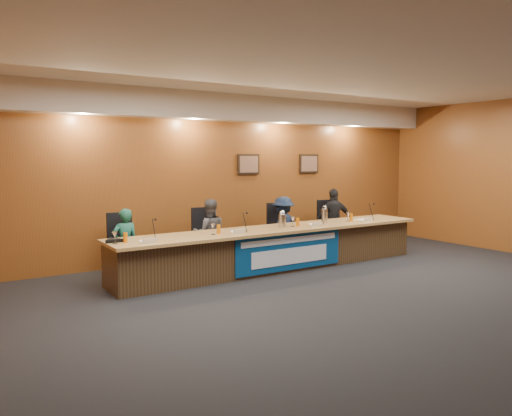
% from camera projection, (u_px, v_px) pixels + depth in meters
% --- Properties ---
extents(floor, '(10.00, 10.00, 0.00)m').
position_uv_depth(floor, '(376.00, 301.00, 6.96)').
color(floor, black).
rests_on(floor, ground).
extents(ceiling, '(10.00, 8.00, 0.04)m').
position_uv_depth(ceiling, '(381.00, 66.00, 6.64)').
color(ceiling, silver).
rests_on(ceiling, wall_back).
extents(wall_back, '(10.00, 0.04, 3.20)m').
position_uv_depth(wall_back, '(231.00, 177.00, 10.13)').
color(wall_back, brown).
rests_on(wall_back, floor).
extents(soffit, '(10.00, 0.50, 0.50)m').
position_uv_depth(soffit, '(237.00, 108.00, 9.79)').
color(soffit, beige).
rests_on(soffit, wall_back).
extents(dais_body, '(6.00, 0.80, 0.70)m').
position_uv_depth(dais_body, '(276.00, 249.00, 8.93)').
color(dais_body, '#412E1A').
rests_on(dais_body, floor).
extents(dais_top, '(6.10, 0.95, 0.05)m').
position_uv_depth(dais_top, '(278.00, 229.00, 8.85)').
color(dais_top, '#A67B44').
rests_on(dais_top, dais_body).
extents(banner, '(2.20, 0.02, 0.65)m').
position_uv_depth(banner, '(290.00, 251.00, 8.58)').
color(banner, navy).
rests_on(banner, dais_body).
extents(banner_text_upper, '(2.00, 0.01, 0.10)m').
position_uv_depth(banner_text_upper, '(291.00, 240.00, 8.55)').
color(banner_text_upper, silver).
rests_on(banner_text_upper, banner).
extents(banner_text_lower, '(1.60, 0.01, 0.28)m').
position_uv_depth(banner_text_lower, '(291.00, 256.00, 8.58)').
color(banner_text_lower, silver).
rests_on(banner_text_lower, banner).
extents(wall_photo_left, '(0.52, 0.04, 0.42)m').
position_uv_depth(wall_photo_left, '(248.00, 164.00, 10.30)').
color(wall_photo_left, black).
rests_on(wall_photo_left, wall_back).
extents(wall_photo_right, '(0.52, 0.04, 0.42)m').
position_uv_depth(wall_photo_right, '(309.00, 164.00, 11.17)').
color(wall_photo_right, black).
rests_on(wall_photo_right, wall_back).
extents(panelist_a, '(0.43, 0.28, 1.17)m').
position_uv_depth(panelist_a, '(125.00, 244.00, 8.13)').
color(panelist_a, '#185444').
rests_on(panelist_a, floor).
extents(panelist_b, '(0.73, 0.65, 1.25)m').
position_uv_depth(panelist_b, '(209.00, 234.00, 8.97)').
color(panelist_b, '#48464B').
rests_on(panelist_b, floor).
extents(panelist_c, '(0.87, 0.61, 1.22)m').
position_uv_depth(panelist_c, '(283.00, 227.00, 9.86)').
color(panelist_c, '#111E39').
rests_on(panelist_c, floor).
extents(panelist_d, '(0.85, 0.60, 1.34)m').
position_uv_depth(panelist_d, '(334.00, 220.00, 10.58)').
color(panelist_d, black).
rests_on(panelist_d, floor).
extents(office_chair_a, '(0.51, 0.51, 0.08)m').
position_uv_depth(office_chair_a, '(123.00, 249.00, 8.23)').
color(office_chair_a, black).
rests_on(office_chair_a, floor).
extents(office_chair_b, '(0.53, 0.53, 0.08)m').
position_uv_depth(office_chair_b, '(207.00, 241.00, 9.07)').
color(office_chair_b, black).
rests_on(office_chair_b, floor).
extents(office_chair_c, '(0.60, 0.60, 0.08)m').
position_uv_depth(office_chair_c, '(280.00, 233.00, 9.96)').
color(office_chair_c, black).
rests_on(office_chair_c, floor).
extents(office_chair_d, '(0.56, 0.56, 0.08)m').
position_uv_depth(office_chair_d, '(331.00, 228.00, 10.69)').
color(office_chair_d, black).
rests_on(office_chair_d, floor).
extents(nameplate_a, '(0.24, 0.08, 0.10)m').
position_uv_depth(nameplate_a, '(150.00, 240.00, 7.25)').
color(nameplate_a, white).
rests_on(nameplate_a, dais_top).
extents(microphone_a, '(0.07, 0.07, 0.02)m').
position_uv_depth(microphone_a, '(153.00, 240.00, 7.48)').
color(microphone_a, black).
rests_on(microphone_a, dais_top).
extents(juice_glass_a, '(0.06, 0.06, 0.15)m').
position_uv_depth(juice_glass_a, '(125.00, 238.00, 7.29)').
color(juice_glass_a, orange).
rests_on(juice_glass_a, dais_top).
extents(water_glass_a, '(0.08, 0.08, 0.18)m').
position_uv_depth(water_glass_a, '(115.00, 238.00, 7.17)').
color(water_glass_a, silver).
rests_on(water_glass_a, dais_top).
extents(nameplate_b, '(0.24, 0.08, 0.10)m').
position_uv_depth(nameplate_b, '(239.00, 231.00, 8.16)').
color(nameplate_b, white).
rests_on(nameplate_b, dais_top).
extents(microphone_b, '(0.07, 0.07, 0.02)m').
position_uv_depth(microphone_b, '(244.00, 231.00, 8.33)').
color(microphone_b, black).
rests_on(microphone_b, dais_top).
extents(juice_glass_b, '(0.06, 0.06, 0.15)m').
position_uv_depth(juice_glass_b, '(219.00, 229.00, 8.14)').
color(juice_glass_b, orange).
rests_on(juice_glass_b, dais_top).
extents(water_glass_b, '(0.08, 0.08, 0.18)m').
position_uv_depth(water_glass_b, '(213.00, 229.00, 8.04)').
color(water_glass_b, silver).
rests_on(water_glass_b, dais_top).
extents(nameplate_c, '(0.24, 0.08, 0.10)m').
position_uv_depth(nameplate_c, '(317.00, 224.00, 9.05)').
color(nameplate_c, white).
rests_on(nameplate_c, dais_top).
extents(microphone_c, '(0.07, 0.07, 0.02)m').
position_uv_depth(microphone_c, '(320.00, 224.00, 9.22)').
color(microphone_c, black).
rests_on(microphone_c, dais_top).
extents(juice_glass_c, '(0.06, 0.06, 0.15)m').
position_uv_depth(juice_glass_c, '(298.00, 222.00, 9.05)').
color(juice_glass_c, orange).
rests_on(juice_glass_c, dais_top).
extents(water_glass_c, '(0.08, 0.08, 0.18)m').
position_uv_depth(water_glass_c, '(293.00, 222.00, 8.95)').
color(water_glass_c, silver).
rests_on(water_glass_c, dais_top).
extents(nameplate_d, '(0.24, 0.08, 0.10)m').
position_uv_depth(nameplate_d, '(368.00, 219.00, 9.74)').
color(nameplate_d, white).
rests_on(nameplate_d, dais_top).
extents(microphone_d, '(0.07, 0.07, 0.02)m').
position_uv_depth(microphone_d, '(370.00, 219.00, 9.92)').
color(microphone_d, black).
rests_on(microphone_d, dais_top).
extents(juice_glass_d, '(0.06, 0.06, 0.15)m').
position_uv_depth(juice_glass_d, '(351.00, 217.00, 9.76)').
color(juice_glass_d, orange).
rests_on(juice_glass_d, dais_top).
extents(water_glass_d, '(0.08, 0.08, 0.18)m').
position_uv_depth(water_glass_d, '(348.00, 217.00, 9.68)').
color(water_glass_d, silver).
rests_on(water_glass_d, dais_top).
extents(carafe_mid, '(0.13, 0.13, 0.23)m').
position_uv_depth(carafe_mid, '(282.00, 221.00, 8.90)').
color(carafe_mid, silver).
rests_on(carafe_mid, dais_top).
extents(carafe_right, '(0.12, 0.12, 0.26)m').
position_uv_depth(carafe_right, '(324.00, 216.00, 9.54)').
color(carafe_right, silver).
rests_on(carafe_right, dais_top).
extents(speakerphone, '(0.32, 0.32, 0.05)m').
position_uv_depth(speakerphone, '(113.00, 240.00, 7.34)').
color(speakerphone, black).
rests_on(speakerphone, dais_top).
extents(paper_stack, '(0.26, 0.33, 0.01)m').
position_uv_depth(paper_stack, '(363.00, 220.00, 9.93)').
color(paper_stack, white).
rests_on(paper_stack, dais_top).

